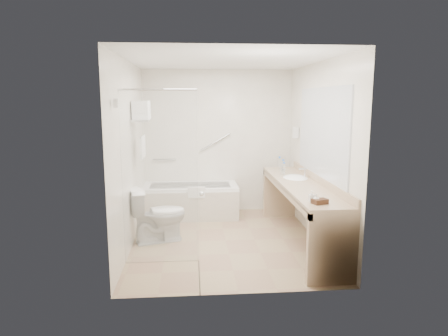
{
  "coord_description": "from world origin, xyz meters",
  "views": [
    {
      "loc": [
        -0.46,
        -5.43,
        1.99
      ],
      "look_at": [
        0.0,
        0.3,
        1.0
      ],
      "focal_mm": 32.0,
      "sensor_mm": 36.0,
      "label": 1
    }
  ],
  "objects": [
    {
      "name": "floor",
      "position": [
        0.0,
        0.0,
        0.0
      ],
      "size": [
        3.2,
        3.2,
        0.0
      ],
      "primitive_type": "plane",
      "color": "tan",
      "rests_on": "ground"
    },
    {
      "name": "wall_right",
      "position": [
        1.3,
        0.0,
        1.25
      ],
      "size": [
        0.1,
        3.2,
        2.5
      ],
      "primitive_type": "cube",
      "color": "white",
      "rests_on": "ground"
    },
    {
      "name": "soap_bottle_b",
      "position": [
        0.91,
        -1.22,
        0.89
      ],
      "size": [
        0.09,
        0.11,
        0.08
      ],
      "primitive_type": "imported",
      "rotation": [
        0.0,
        0.0,
        0.11
      ],
      "color": "silver",
      "rests_on": "vanity_counter"
    },
    {
      "name": "wall_back",
      "position": [
        0.0,
        1.6,
        1.25
      ],
      "size": [
        2.6,
        0.1,
        2.5
      ],
      "primitive_type": "cube",
      "color": "white",
      "rests_on": "ground"
    },
    {
      "name": "towel_shelf",
      "position": [
        -1.17,
        0.35,
        1.75
      ],
      "size": [
        0.24,
        0.55,
        0.81
      ],
      "color": "silver",
      "rests_on": "wall_left"
    },
    {
      "name": "soap_bottle_a",
      "position": [
        0.87,
        -1.17,
        0.88
      ],
      "size": [
        0.07,
        0.14,
        0.06
      ],
      "primitive_type": "imported",
      "rotation": [
        0.0,
        0.0,
        0.09
      ],
      "color": "silver",
      "rests_on": "vanity_counter"
    },
    {
      "name": "sink",
      "position": [
        1.05,
        0.25,
        0.82
      ],
      "size": [
        0.4,
        0.52,
        0.14
      ],
      "primitive_type": "ellipsoid",
      "color": "white",
      "rests_on": "vanity_counter"
    },
    {
      "name": "water_bottle_mid",
      "position": [
        0.99,
        0.78,
        0.94
      ],
      "size": [
        0.06,
        0.06,
        0.2
      ],
      "rotation": [
        0.0,
        0.0,
        0.11
      ],
      "color": "silver",
      "rests_on": "vanity_counter"
    },
    {
      "name": "wall_front",
      "position": [
        0.0,
        -1.6,
        1.25
      ],
      "size": [
        2.6,
        0.1,
        2.5
      ],
      "primitive_type": "cube",
      "color": "white",
      "rests_on": "ground"
    },
    {
      "name": "bathtub",
      "position": [
        -0.5,
        1.24,
        0.28
      ],
      "size": [
        1.6,
        0.73,
        0.59
      ],
      "color": "white",
      "rests_on": "floor"
    },
    {
      "name": "wall_left",
      "position": [
        -1.3,
        0.0,
        1.25
      ],
      "size": [
        0.1,
        3.2,
        2.5
      ],
      "primitive_type": "cube",
      "color": "white",
      "rests_on": "ground"
    },
    {
      "name": "shower_enclosure",
      "position": [
        -0.63,
        -0.93,
        1.07
      ],
      "size": [
        0.96,
        0.91,
        2.11
      ],
      "color": "silver",
      "rests_on": "floor"
    },
    {
      "name": "faucet",
      "position": [
        1.2,
        0.25,
        0.93
      ],
      "size": [
        0.03,
        0.03,
        0.14
      ],
      "primitive_type": "cylinder",
      "color": "silver",
      "rests_on": "vanity_counter"
    },
    {
      "name": "hairdryer_unit",
      "position": [
        1.25,
        1.05,
        1.45
      ],
      "size": [
        0.08,
        0.1,
        0.18
      ],
      "primitive_type": "cube",
      "color": "silver",
      "rests_on": "wall_right"
    },
    {
      "name": "grab_bar_long",
      "position": [
        -0.05,
        1.56,
        1.25
      ],
      "size": [
        0.53,
        0.03,
        0.33
      ],
      "primitive_type": "cylinder",
      "rotation": [
        0.0,
        1.05,
        0.0
      ],
      "color": "silver",
      "rests_on": "wall_back"
    },
    {
      "name": "drinking_glass_far",
      "position": [
        0.91,
        0.45,
        0.9
      ],
      "size": [
        0.08,
        0.08,
        0.1
      ],
      "primitive_type": "cylinder",
      "rotation": [
        0.0,
        0.0,
        0.13
      ],
      "color": "silver",
      "rests_on": "vanity_counter"
    },
    {
      "name": "ceiling",
      "position": [
        0.0,
        0.0,
        2.5
      ],
      "size": [
        2.6,
        3.2,
        0.1
      ],
      "primitive_type": "cube",
      "color": "white",
      "rests_on": "wall_back"
    },
    {
      "name": "vanity_counter",
      "position": [
        1.02,
        -0.15,
        0.64
      ],
      "size": [
        0.55,
        2.7,
        0.95
      ],
      "color": "tan",
      "rests_on": "floor"
    },
    {
      "name": "mirror",
      "position": [
        1.29,
        -0.15,
        1.55
      ],
      "size": [
        0.02,
        2.0,
        1.2
      ],
      "primitive_type": "cube",
      "color": "silver",
      "rests_on": "wall_right"
    },
    {
      "name": "amenity_basket",
      "position": [
        0.94,
        -1.25,
        0.88
      ],
      "size": [
        0.19,
        0.15,
        0.05
      ],
      "primitive_type": "cube",
      "rotation": [
        0.0,
        0.0,
        0.31
      ],
      "color": "#402616",
      "rests_on": "vanity_counter"
    },
    {
      "name": "toilet",
      "position": [
        -0.95,
        0.06,
        0.38
      ],
      "size": [
        0.87,
        0.64,
        0.76
      ],
      "primitive_type": "imported",
      "rotation": [
        0.0,
        0.0,
        1.86
      ],
      "color": "white",
      "rests_on": "floor"
    },
    {
      "name": "water_bottle_left",
      "position": [
        0.95,
        0.56,
        0.94
      ],
      "size": [
        0.06,
        0.06,
        0.19
      ],
      "rotation": [
        0.0,
        0.0,
        -0.01
      ],
      "color": "silver",
      "rests_on": "vanity_counter"
    },
    {
      "name": "drinking_glass_near",
      "position": [
        0.98,
        0.87,
        0.9
      ],
      "size": [
        0.08,
        0.08,
        0.09
      ],
      "primitive_type": "cylinder",
      "rotation": [
        0.0,
        0.0,
        -0.17
      ],
      "color": "silver",
      "rests_on": "vanity_counter"
    },
    {
      "name": "grab_bar_short",
      "position": [
        -0.95,
        1.56,
        0.95
      ],
      "size": [
        0.4,
        0.03,
        0.03
      ],
      "primitive_type": "cylinder",
      "rotation": [
        0.0,
        1.57,
        0.0
      ],
      "color": "silver",
      "rests_on": "wall_back"
    },
    {
      "name": "water_bottle_right",
      "position": [
        0.99,
        1.03,
        0.94
      ],
      "size": [
        0.06,
        0.06,
        0.2
      ],
      "rotation": [
        0.0,
        0.0,
        -0.41
      ],
      "color": "silver",
      "rests_on": "vanity_counter"
    }
  ]
}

